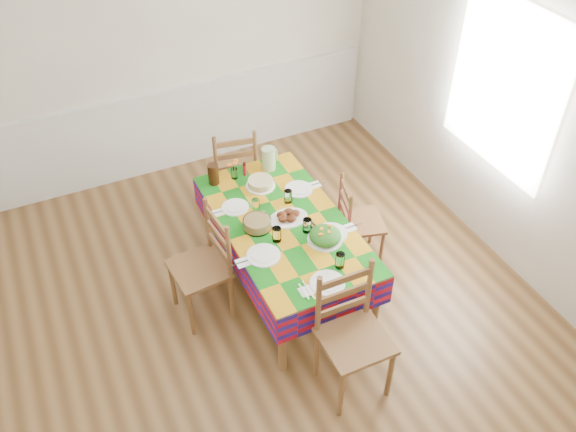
% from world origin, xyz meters
% --- Properties ---
extents(room, '(4.58, 5.08, 2.78)m').
position_xyz_m(room, '(0.00, 0.00, 1.35)').
color(room, brown).
rests_on(room, ground).
extents(wainscot, '(4.41, 0.06, 0.92)m').
position_xyz_m(wainscot, '(0.00, 2.48, 0.49)').
color(wainscot, silver).
rests_on(wainscot, room).
extents(window_right, '(0.00, 1.40, 1.40)m').
position_xyz_m(window_right, '(2.23, 0.30, 1.50)').
color(window_right, white).
rests_on(window_right, room).
extents(dining_table, '(0.94, 1.75, 0.68)m').
position_xyz_m(dining_table, '(0.36, 0.42, 0.61)').
color(dining_table, brown).
rests_on(dining_table, room).
extents(setting_near_head, '(0.41, 0.28, 0.12)m').
position_xyz_m(setting_near_head, '(0.41, -0.26, 0.71)').
color(setting_near_head, white).
rests_on(setting_near_head, dining_table).
extents(setting_left_near, '(0.47, 0.28, 0.12)m').
position_xyz_m(setting_left_near, '(0.11, 0.19, 0.71)').
color(setting_left_near, white).
rests_on(setting_left_near, dining_table).
extents(setting_left_far, '(0.41, 0.24, 0.11)m').
position_xyz_m(setting_left_far, '(0.12, 0.73, 0.71)').
color(setting_left_far, white).
rests_on(setting_left_far, dining_table).
extents(setting_right_near, '(0.47, 0.27, 0.12)m').
position_xyz_m(setting_right_near, '(0.58, 0.19, 0.71)').
color(setting_right_near, white).
rests_on(setting_right_near, dining_table).
extents(setting_right_far, '(0.45, 0.26, 0.11)m').
position_xyz_m(setting_right_far, '(0.60, 0.71, 0.71)').
color(setting_right_far, white).
rests_on(setting_right_far, dining_table).
extents(meat_platter, '(0.33, 0.24, 0.06)m').
position_xyz_m(meat_platter, '(0.40, 0.45, 0.71)').
color(meat_platter, white).
rests_on(meat_platter, dining_table).
extents(salad_platter, '(0.27, 0.27, 0.12)m').
position_xyz_m(salad_platter, '(0.55, 0.10, 0.73)').
color(salad_platter, white).
rests_on(salad_platter, dining_table).
extents(pasta_bowl, '(0.23, 0.23, 0.08)m').
position_xyz_m(pasta_bowl, '(0.14, 0.46, 0.72)').
color(pasta_bowl, white).
rests_on(pasta_bowl, dining_table).
extents(cake, '(0.25, 0.25, 0.07)m').
position_xyz_m(cake, '(0.38, 0.94, 0.71)').
color(cake, white).
rests_on(cake, dining_table).
extents(serving_utensils, '(0.12, 0.27, 0.01)m').
position_xyz_m(serving_utensils, '(0.53, 0.34, 0.68)').
color(serving_utensils, black).
rests_on(serving_utensils, dining_table).
extents(flower_vase, '(0.11, 0.09, 0.18)m').
position_xyz_m(flower_vase, '(0.22, 1.14, 0.76)').
color(flower_vase, white).
rests_on(flower_vase, dining_table).
extents(hot_sauce, '(0.03, 0.03, 0.13)m').
position_xyz_m(hot_sauce, '(0.32, 1.14, 0.75)').
color(hot_sauce, '#B20E20').
rests_on(hot_sauce, dining_table).
extents(green_pitcher, '(0.12, 0.12, 0.21)m').
position_xyz_m(green_pitcher, '(0.55, 1.14, 0.79)').
color(green_pitcher, '#A1BE86').
rests_on(green_pitcher, dining_table).
extents(tea_pitcher, '(0.09, 0.09, 0.19)m').
position_xyz_m(tea_pitcher, '(0.03, 1.15, 0.77)').
color(tea_pitcher, black).
rests_on(tea_pitcher, dining_table).
extents(name_card, '(0.07, 0.02, 0.02)m').
position_xyz_m(name_card, '(0.36, -0.43, 0.69)').
color(name_card, white).
rests_on(name_card, dining_table).
extents(chair_near, '(0.46, 0.44, 1.03)m').
position_xyz_m(chair_near, '(0.36, -0.67, 0.51)').
color(chair_near, brown).
rests_on(chair_near, room).
extents(chair_far, '(0.48, 0.47, 0.95)m').
position_xyz_m(chair_far, '(0.35, 1.52, 0.47)').
color(chair_far, brown).
rests_on(chair_far, room).
extents(chair_left, '(0.45, 0.47, 0.98)m').
position_xyz_m(chair_left, '(-0.33, 0.43, 0.48)').
color(chair_left, brown).
rests_on(chair_left, room).
extents(chair_right, '(0.44, 0.46, 0.84)m').
position_xyz_m(chair_right, '(1.06, 0.43, 0.42)').
color(chair_right, brown).
rests_on(chair_right, room).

